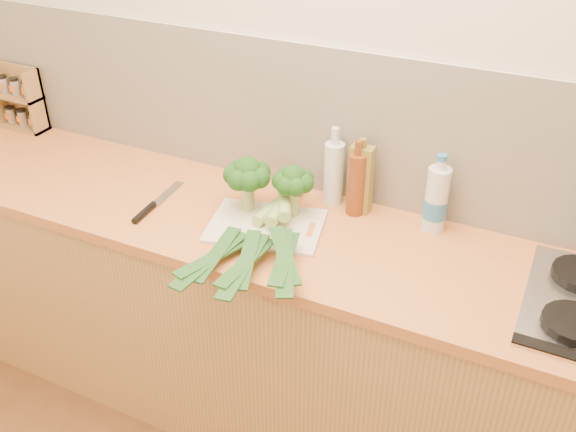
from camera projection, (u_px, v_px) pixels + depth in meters
name	position (u px, v px, depth m)	size (l,w,h in m)	color
room_shell	(334.00, 125.00, 2.22)	(3.50, 3.50, 3.50)	beige
counter	(297.00, 332.00, 2.38)	(3.20, 0.62, 0.90)	tan
chopping_board	(266.00, 226.00, 2.16)	(0.38, 0.28, 0.01)	silver
broccoli_left	(247.00, 175.00, 2.17)	(0.16, 0.16, 0.20)	#9AAB64
broccoli_right	(293.00, 182.00, 2.15)	(0.14, 0.14, 0.18)	#9AAB64
leek_front	(258.00, 220.00, 2.13)	(0.13, 0.71, 0.04)	white
leek_mid	(271.00, 221.00, 2.09)	(0.16, 0.69, 0.04)	white
leek_back	(285.00, 218.00, 2.08)	(0.34, 0.63, 0.04)	white
chefs_knife	(150.00, 208.00, 2.25)	(0.05, 0.32, 0.02)	silver
spice_rack	(21.00, 101.00, 2.79)	(0.23, 0.09, 0.28)	#A07844
oil_tin	(360.00, 179.00, 2.19)	(0.08, 0.05, 0.28)	olive
glass_bottle	(334.00, 172.00, 2.24)	(0.07, 0.07, 0.29)	silver
amber_bottle	(356.00, 183.00, 2.18)	(0.06, 0.06, 0.28)	brown
water_bottle	(436.00, 201.00, 2.10)	(0.08, 0.08, 0.25)	silver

